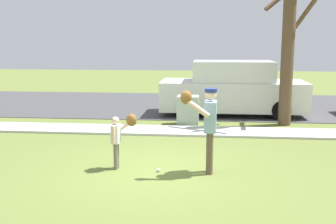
{
  "coord_description": "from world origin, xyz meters",
  "views": [
    {
      "loc": [
        0.95,
        -7.94,
        2.62
      ],
      "look_at": [
        0.04,
        1.21,
        1.0
      ],
      "focal_mm": 43.84,
      "sensor_mm": 36.0,
      "label": 1
    }
  ],
  "objects_px": {
    "baseball": "(159,170)",
    "parked_van_white": "(233,89)",
    "utility_cabinet": "(188,110)",
    "person_adult": "(208,121)",
    "street_tree_near": "(289,33)",
    "person_child": "(120,134)"
  },
  "relations": [
    {
      "from": "person_child",
      "to": "utility_cabinet",
      "type": "relative_size",
      "value": 1.24
    },
    {
      "from": "person_adult",
      "to": "street_tree_near",
      "type": "distance_m",
      "value": 5.78
    },
    {
      "from": "street_tree_near",
      "to": "person_child",
      "type": "bearing_deg",
      "value": -130.86
    },
    {
      "from": "person_child",
      "to": "parked_van_white",
      "type": "height_order",
      "value": "parked_van_white"
    },
    {
      "from": "person_child",
      "to": "utility_cabinet",
      "type": "xyz_separation_m",
      "value": [
        1.17,
        4.55,
        -0.27
      ]
    },
    {
      "from": "baseball",
      "to": "parked_van_white",
      "type": "height_order",
      "value": "parked_van_white"
    },
    {
      "from": "parked_van_white",
      "to": "person_adult",
      "type": "bearing_deg",
      "value": -97.31
    },
    {
      "from": "street_tree_near",
      "to": "utility_cabinet",
      "type": "bearing_deg",
      "value": -174.88
    },
    {
      "from": "person_adult",
      "to": "parked_van_white",
      "type": "height_order",
      "value": "parked_van_white"
    },
    {
      "from": "person_child",
      "to": "street_tree_near",
      "type": "height_order",
      "value": "street_tree_near"
    },
    {
      "from": "street_tree_near",
      "to": "parked_van_white",
      "type": "distance_m",
      "value": 2.95
    },
    {
      "from": "parked_van_white",
      "to": "street_tree_near",
      "type": "bearing_deg",
      "value": -46.53
    },
    {
      "from": "baseball",
      "to": "utility_cabinet",
      "type": "relative_size",
      "value": 0.08
    },
    {
      "from": "person_adult",
      "to": "person_child",
      "type": "xyz_separation_m",
      "value": [
        -1.8,
        0.13,
        -0.34
      ]
    },
    {
      "from": "person_adult",
      "to": "baseball",
      "type": "bearing_deg",
      "value": 4.32
    },
    {
      "from": "utility_cabinet",
      "to": "parked_van_white",
      "type": "xyz_separation_m",
      "value": [
        1.47,
        1.89,
        0.45
      ]
    },
    {
      "from": "person_adult",
      "to": "person_child",
      "type": "relative_size",
      "value": 1.51
    },
    {
      "from": "person_child",
      "to": "person_adult",
      "type": "bearing_deg",
      "value": -1.64
    },
    {
      "from": "person_child",
      "to": "parked_van_white",
      "type": "distance_m",
      "value": 6.96
    },
    {
      "from": "street_tree_near",
      "to": "parked_van_white",
      "type": "height_order",
      "value": "street_tree_near"
    },
    {
      "from": "utility_cabinet",
      "to": "parked_van_white",
      "type": "relative_size",
      "value": 0.18
    },
    {
      "from": "person_adult",
      "to": "street_tree_near",
      "type": "relative_size",
      "value": 0.32
    }
  ]
}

